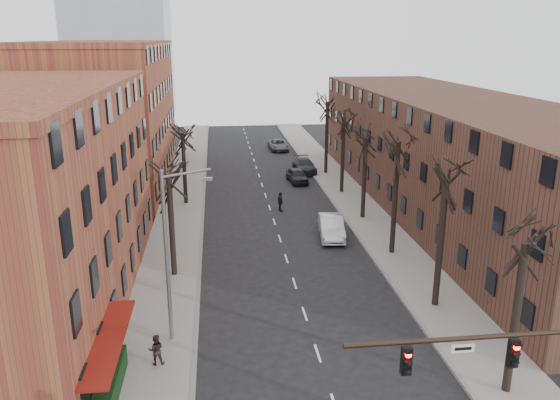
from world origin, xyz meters
name	(u,v)px	position (x,y,z in m)	size (l,w,h in m)	color
sidewalk_left	(182,200)	(-8.00, 35.00, 0.07)	(4.00, 90.00, 0.15)	gray
sidewalk_right	(348,195)	(8.00, 35.00, 0.07)	(4.00, 90.00, 0.15)	gray
building_left_near	(10,206)	(-16.00, 15.00, 6.00)	(12.00, 26.00, 12.00)	brown
building_left_far	(106,115)	(-16.00, 44.00, 7.00)	(12.00, 28.00, 14.00)	brown
building_right	(452,154)	(16.00, 30.00, 5.00)	(12.00, 50.00, 10.00)	#512E26
awning_left	(115,393)	(-9.40, 6.00, 0.00)	(1.20, 7.00, 0.15)	maroon
hedge	(107,394)	(-9.50, 5.00, 0.65)	(0.80, 6.00, 1.00)	black
tree_right_a	(505,393)	(7.60, 4.00, 0.00)	(5.20, 5.20, 10.00)	black
tree_right_b	(435,306)	(7.60, 12.00, 0.00)	(5.20, 5.20, 10.80)	black
tree_right_c	(391,254)	(7.60, 20.00, 0.00)	(5.20, 5.20, 11.60)	black
tree_right_d	(362,218)	(7.60, 28.00, 0.00)	(5.20, 5.20, 10.00)	black
tree_right_e	(341,193)	(7.60, 36.00, 0.00)	(5.20, 5.20, 10.80)	black
tree_right_f	(326,174)	(7.60, 44.00, 0.00)	(5.20, 5.20, 11.60)	black
tree_left_a	(175,276)	(-7.60, 18.00, 0.00)	(5.20, 5.20, 9.50)	black
tree_left_b	(186,204)	(-7.60, 34.00, 0.00)	(5.20, 5.20, 9.50)	black
signal_mast_arm	(538,377)	(5.45, -1.00, 4.40)	(8.14, 0.30, 7.20)	black
streetlight	(170,250)	(-7.03, 10.00, 5.01)	(2.45, 0.22, 9.03)	slate
silver_sedan	(331,227)	(4.00, 23.89, 0.83)	(1.76, 5.05, 1.67)	silver
parked_car_near	(297,176)	(3.80, 40.61, 0.74)	(1.75, 4.34, 1.48)	black
parked_car_mid	(304,165)	(5.30, 45.02, 0.78)	(2.18, 5.35, 1.55)	black
parked_car_far	(278,145)	(3.80, 58.00, 0.72)	(2.38, 5.16, 1.43)	#525659
pedestrian_b	(156,350)	(-7.74, 7.78, 0.91)	(0.73, 0.57, 1.51)	black
pedestrian_crossing	(280,202)	(0.85, 30.82, 0.89)	(1.04, 0.43, 1.77)	black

